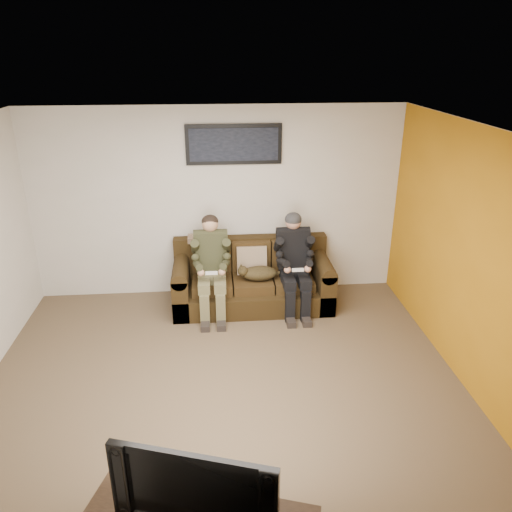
{
  "coord_description": "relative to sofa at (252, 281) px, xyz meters",
  "views": [
    {
      "loc": [
        -0.04,
        -4.29,
        3.26
      ],
      "look_at": [
        0.44,
        1.2,
        0.95
      ],
      "focal_mm": 35.0,
      "sensor_mm": 36.0,
      "label": 1
    }
  ],
  "objects": [
    {
      "name": "television",
      "position": [
        -0.63,
        -3.78,
        0.45
      ],
      "size": [
        1.05,
        0.45,
        0.61
      ],
      "primitive_type": "imported",
      "rotation": [
        0.0,
        0.0,
        -0.31
      ],
      "color": "black",
      "rests_on": "tv_stand"
    },
    {
      "name": "wall_back",
      "position": [
        -0.44,
        0.42,
        0.98
      ],
      "size": [
        5.0,
        0.0,
        5.0
      ],
      "primitive_type": "plane",
      "rotation": [
        1.57,
        0.0,
        0.0
      ],
      "color": "beige",
      "rests_on": "ground"
    },
    {
      "name": "cat",
      "position": [
        0.06,
        -0.19,
        0.2
      ],
      "size": [
        0.66,
        0.26,
        0.24
      ],
      "color": "#46381B",
      "rests_on": "sofa"
    },
    {
      "name": "throw_pillow",
      "position": [
        0.0,
        0.04,
        0.29
      ],
      "size": [
        0.4,
        0.19,
        0.4
      ],
      "primitive_type": "cube",
      "rotation": [
        -0.21,
        0.0,
        0.0
      ],
      "color": "#8F785E",
      "rests_on": "sofa"
    },
    {
      "name": "framed_poster",
      "position": [
        -0.2,
        0.39,
        1.78
      ],
      "size": [
        1.25,
        0.05,
        0.52
      ],
      "color": "black",
      "rests_on": "wall_back"
    },
    {
      "name": "wall_right",
      "position": [
        2.06,
        -1.83,
        0.98
      ],
      "size": [
        0.0,
        4.5,
        4.5
      ],
      "primitive_type": "plane",
      "rotation": [
        1.57,
        0.0,
        -1.57
      ],
      "color": "beige",
      "rests_on": "ground"
    },
    {
      "name": "person_right",
      "position": [
        0.54,
        -0.18,
        0.39
      ],
      "size": [
        0.51,
        0.86,
        1.28
      ],
      "color": "black",
      "rests_on": "sofa"
    },
    {
      "name": "accent_wall_right",
      "position": [
        2.05,
        -1.83,
        0.98
      ],
      "size": [
        0.0,
        4.5,
        4.5
      ],
      "primitive_type": "plane",
      "rotation": [
        1.57,
        0.0,
        -1.57
      ],
      "color": "#B47412",
      "rests_on": "ground"
    },
    {
      "name": "wall_front",
      "position": [
        -0.44,
        -4.08,
        0.98
      ],
      "size": [
        5.0,
        0.0,
        5.0
      ],
      "primitive_type": "plane",
      "rotation": [
        -1.57,
        0.0,
        0.0
      ],
      "color": "beige",
      "rests_on": "ground"
    },
    {
      "name": "ceiling",
      "position": [
        -0.44,
        -1.83,
        2.28
      ],
      "size": [
        5.0,
        5.0,
        0.0
      ],
      "primitive_type": "plane",
      "rotation": [
        3.14,
        0.0,
        0.0
      ],
      "color": "silver",
      "rests_on": "ground"
    },
    {
      "name": "throw_blanket",
      "position": [
        -0.64,
        0.26,
        0.54
      ],
      "size": [
        0.43,
        0.21,
        0.08
      ],
      "primitive_type": "cube",
      "color": "tan",
      "rests_on": "sofa"
    },
    {
      "name": "floor",
      "position": [
        -0.44,
        -1.83,
        -0.32
      ],
      "size": [
        5.0,
        5.0,
        0.0
      ],
      "primitive_type": "plane",
      "color": "brown",
      "rests_on": "ground"
    },
    {
      "name": "person_left",
      "position": [
        -0.54,
        -0.18,
        0.39
      ],
      "size": [
        0.51,
        0.87,
        1.28
      ],
      "color": "#696441",
      "rests_on": "sofa"
    },
    {
      "name": "sofa",
      "position": [
        0.0,
        0.0,
        0.0
      ],
      "size": [
        2.1,
        0.91,
        0.86
      ],
      "color": "black",
      "rests_on": "ground"
    }
  ]
}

